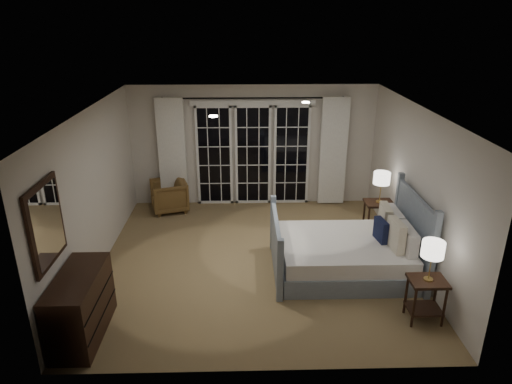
{
  "coord_description": "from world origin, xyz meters",
  "views": [
    {
      "loc": [
        -0.19,
        -6.59,
        3.81
      ],
      "look_at": [
        0.01,
        0.41,
        1.05
      ],
      "focal_mm": 32.0,
      "sensor_mm": 36.0,
      "label": 1
    }
  ],
  "objects_px": {
    "nightstand_right": "(378,213)",
    "lamp_left": "(433,250)",
    "bed": "(348,253)",
    "dresser": "(81,306)",
    "lamp_right": "(382,178)",
    "armchair": "(169,196)",
    "nightstand_left": "(426,294)"
  },
  "relations": [
    {
      "from": "nightstand_right",
      "to": "dresser",
      "type": "relative_size",
      "value": 0.54
    },
    {
      "from": "lamp_left",
      "to": "dresser",
      "type": "height_order",
      "value": "lamp_left"
    },
    {
      "from": "lamp_right",
      "to": "armchair",
      "type": "distance_m",
      "value": 4.22
    },
    {
      "from": "lamp_right",
      "to": "dresser",
      "type": "distance_m",
      "value": 5.24
    },
    {
      "from": "lamp_left",
      "to": "armchair",
      "type": "distance_m",
      "value": 5.44
    },
    {
      "from": "lamp_right",
      "to": "dresser",
      "type": "relative_size",
      "value": 0.47
    },
    {
      "from": "nightstand_right",
      "to": "lamp_right",
      "type": "height_order",
      "value": "lamp_right"
    },
    {
      "from": "bed",
      "to": "nightstand_left",
      "type": "relative_size",
      "value": 3.54
    },
    {
      "from": "nightstand_right",
      "to": "lamp_left",
      "type": "relative_size",
      "value": 1.18
    },
    {
      "from": "nightstand_right",
      "to": "armchair",
      "type": "xyz_separation_m",
      "value": [
        -3.96,
        1.23,
        -0.11
      ]
    },
    {
      "from": "nightstand_left",
      "to": "dresser",
      "type": "height_order",
      "value": "dresser"
    },
    {
      "from": "lamp_right",
      "to": "armchair",
      "type": "xyz_separation_m",
      "value": [
        -3.96,
        1.23,
        -0.78
      ]
    },
    {
      "from": "lamp_right",
      "to": "nightstand_right",
      "type": "bearing_deg",
      "value": 32.01
    },
    {
      "from": "lamp_right",
      "to": "lamp_left",
      "type": "bearing_deg",
      "value": -91.45
    },
    {
      "from": "nightstand_right",
      "to": "lamp_right",
      "type": "relative_size",
      "value": 1.15
    },
    {
      "from": "bed",
      "to": "lamp_left",
      "type": "relative_size",
      "value": 3.94
    },
    {
      "from": "armchair",
      "to": "dresser",
      "type": "relative_size",
      "value": 0.59
    },
    {
      "from": "nightstand_left",
      "to": "dresser",
      "type": "distance_m",
      "value": 4.4
    },
    {
      "from": "nightstand_right",
      "to": "lamp_left",
      "type": "height_order",
      "value": "lamp_left"
    },
    {
      "from": "lamp_left",
      "to": "nightstand_right",
      "type": "bearing_deg",
      "value": 88.55
    },
    {
      "from": "lamp_right",
      "to": "dresser",
      "type": "bearing_deg",
      "value": -149.07
    },
    {
      "from": "armchair",
      "to": "nightstand_left",
      "type": "bearing_deg",
      "value": 29.5
    },
    {
      "from": "armchair",
      "to": "lamp_left",
      "type": "bearing_deg",
      "value": 29.5
    },
    {
      "from": "dresser",
      "to": "lamp_right",
      "type": "bearing_deg",
      "value": 30.93
    },
    {
      "from": "bed",
      "to": "dresser",
      "type": "xyz_separation_m",
      "value": [
        -3.65,
        -1.44,
        0.1
      ]
    },
    {
      "from": "nightstand_left",
      "to": "lamp_left",
      "type": "xyz_separation_m",
      "value": [
        0.0,
        -0.0,
        0.65
      ]
    },
    {
      "from": "nightstand_left",
      "to": "lamp_left",
      "type": "height_order",
      "value": "lamp_left"
    },
    {
      "from": "nightstand_left",
      "to": "lamp_right",
      "type": "height_order",
      "value": "lamp_right"
    },
    {
      "from": "bed",
      "to": "nightstand_right",
      "type": "distance_m",
      "value": 1.48
    },
    {
      "from": "nightstand_right",
      "to": "bed",
      "type": "bearing_deg",
      "value": -123.36
    },
    {
      "from": "nightstand_right",
      "to": "dresser",
      "type": "distance_m",
      "value": 5.2
    },
    {
      "from": "bed",
      "to": "dresser",
      "type": "bearing_deg",
      "value": -158.48
    }
  ]
}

